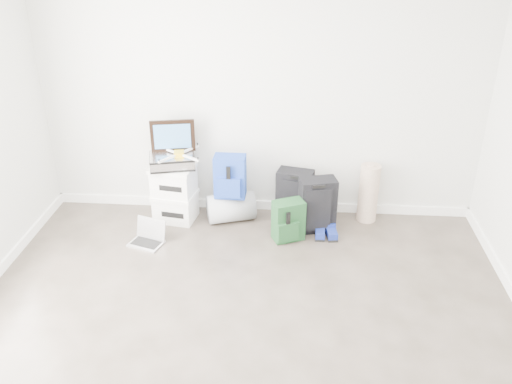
# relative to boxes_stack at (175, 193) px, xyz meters

# --- Properties ---
(ground) EXTENTS (5.00, 5.00, 0.00)m
(ground) POSITION_rel_boxes_stack_xyz_m (0.87, -2.21, -0.31)
(ground) COLOR #332D25
(ground) RESTS_ON ground
(room_envelope) EXTENTS (4.52, 5.02, 2.71)m
(room_envelope) POSITION_rel_boxes_stack_xyz_m (0.87, -2.19, 1.42)
(room_envelope) COLOR silver
(room_envelope) RESTS_ON ground
(boxes_stack) EXTENTS (0.48, 0.41, 0.61)m
(boxes_stack) POSITION_rel_boxes_stack_xyz_m (0.00, 0.00, 0.00)
(boxes_stack) COLOR white
(boxes_stack) RESTS_ON ground
(briefcase) EXTENTS (0.50, 0.42, 0.13)m
(briefcase) POSITION_rel_boxes_stack_xyz_m (0.00, -0.00, 0.37)
(briefcase) COLOR #B2B2B7
(briefcase) RESTS_ON boxes_stack
(painting) EXTENTS (0.44, 0.11, 0.33)m
(painting) POSITION_rel_boxes_stack_xyz_m (0.00, 0.10, 0.60)
(painting) COLOR black
(painting) RESTS_ON briefcase
(drone) EXTENTS (0.46, 0.46, 0.05)m
(drone) POSITION_rel_boxes_stack_xyz_m (0.08, -0.02, 0.45)
(drone) COLOR gold
(drone) RESTS_ON briefcase
(duffel_bag) EXTENTS (0.56, 0.44, 0.30)m
(duffel_bag) POSITION_rel_boxes_stack_xyz_m (0.59, 0.01, -0.16)
(duffel_bag) COLOR gray
(duffel_bag) RESTS_ON ground
(blue_backpack) EXTENTS (0.32, 0.24, 0.44)m
(blue_backpack) POSITION_rel_boxes_stack_xyz_m (0.59, -0.02, 0.21)
(blue_backpack) COLOR navy
(blue_backpack) RESTS_ON duffel_bag
(large_suitcase) EXTENTS (0.40, 0.31, 0.56)m
(large_suitcase) POSITION_rel_boxes_stack_xyz_m (1.25, 0.07, -0.02)
(large_suitcase) COLOR black
(large_suitcase) RESTS_ON ground
(green_backpack) EXTENTS (0.34, 0.31, 0.42)m
(green_backpack) POSITION_rel_boxes_stack_xyz_m (1.20, -0.32, -0.11)
(green_backpack) COLOR #153C1A
(green_backpack) RESTS_ON ground
(carry_on) EXTENTS (0.40, 0.31, 0.57)m
(carry_on) POSITION_rel_boxes_stack_xyz_m (1.48, -0.11, -0.02)
(carry_on) COLOR black
(carry_on) RESTS_ON ground
(shoes) EXTENTS (0.23, 0.26, 0.08)m
(shoes) POSITION_rel_boxes_stack_xyz_m (1.57, -0.23, -0.27)
(shoes) COLOR black
(shoes) RESTS_ON ground
(rolled_rug) EXTENTS (0.20, 0.20, 0.63)m
(rolled_rug) POSITION_rel_boxes_stack_xyz_m (2.02, 0.14, 0.01)
(rolled_rug) COLOR tan
(rolled_rug) RESTS_ON ground
(laptop) EXTENTS (0.38, 0.32, 0.23)m
(laptop) POSITION_rel_boxes_stack_xyz_m (-0.18, -0.49, -0.25)
(laptop) COLOR silver
(laptop) RESTS_ON ground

